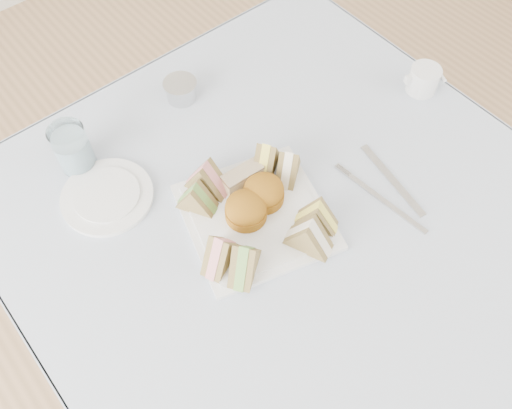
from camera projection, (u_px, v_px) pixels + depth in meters
floor at (275, 337)px, 1.68m from camera, size 4.00×4.00×0.00m
table at (279, 289)px, 1.37m from camera, size 0.90×0.90×0.74m
tablecloth at (286, 210)px, 1.05m from camera, size 1.02×1.02×0.01m
serving_plate at (256, 217)px, 1.03m from camera, size 0.32×0.32×0.01m
sandwich_fl_a at (220, 250)px, 0.95m from camera, size 0.09×0.07×0.08m
sandwich_fl_b at (244, 258)px, 0.94m from camera, size 0.10×0.09×0.08m
sandwich_fr_a at (317, 214)px, 0.99m from camera, size 0.08×0.09×0.07m
sandwich_fr_b at (309, 234)px, 0.96m from camera, size 0.07×0.10×0.08m
sandwich_bl_a at (196, 196)px, 1.01m from camera, size 0.07×0.09×0.07m
sandwich_bl_b at (206, 176)px, 1.03m from camera, size 0.07×0.10×0.08m
sandwich_br_a at (288, 164)px, 1.05m from camera, size 0.09×0.08×0.07m
sandwich_br_b at (266, 157)px, 1.06m from camera, size 0.09×0.08×0.07m
scone_left at (246, 209)px, 1.01m from camera, size 0.10×0.10×0.05m
scone_right at (264, 192)px, 1.03m from camera, size 0.09×0.09×0.05m
pastry_slice at (242, 178)px, 1.05m from camera, size 0.08×0.04×0.04m
side_plate at (107, 196)px, 1.06m from camera, size 0.19×0.19×0.01m
water_glass at (72, 148)px, 1.07m from camera, size 0.09×0.09×0.11m
tea_strainer at (181, 91)px, 1.19m from camera, size 0.10×0.10×0.04m
knife at (392, 180)px, 1.09m from camera, size 0.05×0.20×0.00m
fork at (387, 203)px, 1.06m from camera, size 0.03×0.19×0.00m
creamer_jug at (423, 80)px, 1.20m from camera, size 0.09×0.09×0.06m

